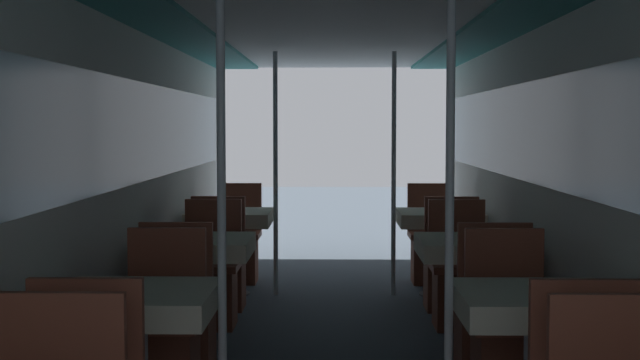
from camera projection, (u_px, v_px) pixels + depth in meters
The scene contains 23 objects.
wall_left at pixel (99, 189), 5.03m from camera, with size 0.05×10.50×2.10m.
wall_right at pixel (573, 190), 4.99m from camera, with size 0.05×10.50×2.10m.
ceiling_panel at pixel (335, 4), 4.94m from camera, with size 2.68×10.50×0.07m.
dining_table_left_1 at pixel (135, 313), 4.01m from camera, with size 0.71×0.71×0.73m.
chair_left_far_1 at pixel (162, 351), 4.64m from camera, with size 0.42×0.42×0.92m.
support_pole_left_1 at pixel (222, 219), 3.97m from camera, with size 0.04×0.04×2.10m.
dining_table_left_2 at pixel (197, 254), 5.85m from camera, with size 0.71×0.71×0.73m.
chair_left_near_2 at pixel (182, 325), 5.25m from camera, with size 0.42×0.42×0.92m.
chair_left_far_2 at pixel (211, 287), 6.48m from camera, with size 0.42×0.42×0.92m.
dining_table_left_3 at pixel (230, 223), 7.69m from camera, with size 0.71×0.71×0.73m.
chair_left_near_3 at pixel (221, 273), 7.09m from camera, with size 0.42×0.42×0.92m.
chair_left_far_3 at pixel (238, 251), 8.33m from camera, with size 0.42×0.42×0.92m.
support_pole_left_3 at pixel (276, 174), 7.66m from camera, with size 0.04×0.04×2.10m.
dining_table_right_1 at pixel (537, 314), 3.98m from camera, with size 0.71×0.71×0.73m.
chair_right_far_1 at pixel (509, 352), 4.61m from camera, with size 0.42×0.42×0.92m.
support_pole_right_1 at pixel (450, 219), 3.96m from camera, with size 0.04×0.04×2.10m.
dining_table_right_2 at pixel (473, 254), 5.82m from camera, with size 0.71×0.71×0.73m.
chair_right_near_2 at pixel (489, 326), 5.22m from camera, with size 0.42×0.42×0.92m.
chair_right_far_2 at pixel (459, 287), 6.46m from camera, with size 0.42×0.42×0.92m.
dining_table_right_3 at pixel (439, 223), 7.66m from camera, with size 0.71×0.71×0.73m.
chair_right_near_3 at pixel (448, 273), 7.07m from camera, with size 0.42×0.42×0.92m.
chair_right_far_3 at pixel (431, 251), 8.30m from camera, with size 0.42×0.42×0.92m.
support_pole_right_3 at pixel (394, 174), 7.64m from camera, with size 0.04×0.04×2.10m.
Camera 1 is at (-0.01, -1.14, 1.47)m, focal length 50.00 mm.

